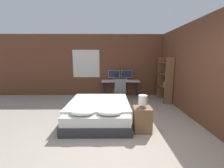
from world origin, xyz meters
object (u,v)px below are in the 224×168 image
object	(u,v)px
bed	(99,111)
keyboard	(121,81)
computer_mouse	(128,81)
bookshelf	(166,78)
office_chair	(120,92)
nightstand	(142,119)
monitor_left	(114,74)
bedside_lamp	(143,100)
desk	(120,82)
monitor_right	(127,74)

from	to	relation	value
bed	keyboard	bearing A→B (deg)	71.52
computer_mouse	bookshelf	xyz separation A→B (m)	(1.41, -0.47, 0.20)
office_chair	bookshelf	distance (m)	1.85
nightstand	monitor_left	world-z (taller)	monitor_left
bedside_lamp	monitor_left	distance (m)	3.35
bedside_lamp	desk	size ratio (longest dim) A/B	0.18
nightstand	bed	bearing A→B (deg)	148.36
monitor_left	computer_mouse	bearing A→B (deg)	-36.90
keyboard	nightstand	bearing A→B (deg)	-83.73
nightstand	monitor_right	xyz separation A→B (m)	(-0.03, 3.29, 0.69)
bed	office_chair	bearing A→B (deg)	68.31
office_chair	bookshelf	size ratio (longest dim) A/B	0.53
bed	computer_mouse	xyz separation A→B (m)	(1.02, 2.22, 0.50)
bedside_lamp	bookshelf	bearing A→B (deg)	60.14
bedside_lamp	office_chair	world-z (taller)	office_chair
bedside_lamp	monitor_right	distance (m)	3.30
keyboard	office_chair	size ratio (longest dim) A/B	0.42
monitor_right	keyboard	world-z (taller)	monitor_right
nightstand	office_chair	bearing A→B (deg)	99.09
bedside_lamp	bookshelf	size ratio (longest dim) A/B	0.17
nightstand	office_chair	size ratio (longest dim) A/B	0.62
bedside_lamp	monitor_right	size ratio (longest dim) A/B	0.58
bed	desk	bearing A→B (deg)	73.02
keyboard	bookshelf	xyz separation A→B (m)	(1.69, -0.47, 0.21)
monitor_right	desk	bearing A→B (deg)	-142.91
desk	monitor_right	world-z (taller)	monitor_right
desk	bookshelf	distance (m)	1.85
bed	office_chair	xyz separation A→B (m)	(0.68, 1.71, 0.12)
nightstand	bookshelf	world-z (taller)	bookshelf
keyboard	office_chair	xyz separation A→B (m)	(-0.06, -0.51, -0.37)
computer_mouse	bed	bearing A→B (deg)	-114.72
nightstand	desk	size ratio (longest dim) A/B	0.35
bedside_lamp	desk	bearing A→B (deg)	95.85
monitor_right	bed	bearing A→B (deg)	-111.17
bed	keyboard	world-z (taller)	keyboard
bedside_lamp	desk	distance (m)	3.10
bookshelf	monitor_right	bearing A→B (deg)	147.68
desk	keyboard	bearing A→B (deg)	-90.00
desk	bookshelf	xyz separation A→B (m)	(1.69, -0.68, 0.30)
bed	bookshelf	size ratio (longest dim) A/B	1.19
nightstand	keyboard	xyz separation A→B (m)	(-0.32, 2.87, 0.45)
bed	office_chair	size ratio (longest dim) A/B	2.24
monitor_left	keyboard	bearing A→B (deg)	-56.31
office_chair	bed	bearing A→B (deg)	-111.69
bedside_lamp	keyboard	bearing A→B (deg)	96.27
bed	bookshelf	bearing A→B (deg)	35.68
bedside_lamp	keyboard	world-z (taller)	bedside_lamp
bookshelf	desk	bearing A→B (deg)	158.09
bed	bookshelf	xyz separation A→B (m)	(2.43, 1.75, 0.69)
nightstand	office_chair	world-z (taller)	office_chair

